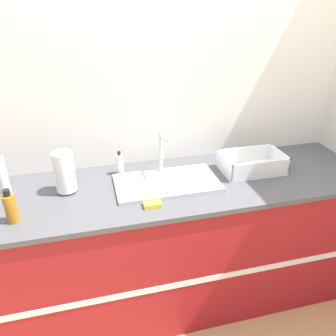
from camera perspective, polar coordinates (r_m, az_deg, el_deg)
ground_plane at (r=2.30m, az=1.98°, el=-27.11°), size 12.00×12.00×0.00m
wall_back at (r=2.09m, az=-2.69°, el=11.34°), size 4.92×0.06×2.60m
counter_cabinet at (r=2.18m, az=-0.24°, el=-13.20°), size 2.54×0.68×0.91m
sink at (r=1.91m, az=-0.21°, el=-2.25°), size 0.60×0.32×0.28m
paper_towel_roll at (r=1.87m, az=-17.59°, el=-0.70°), size 0.11×0.11×0.24m
dish_rack at (r=2.11m, az=14.39°, el=0.52°), size 0.38×0.24×0.11m
bottle_white_spray at (r=2.01m, az=-27.04°, el=-0.85°), size 0.06×0.06×0.25m
bottle_amber at (r=1.74m, az=-25.75°, el=-6.25°), size 0.06×0.06×0.18m
soap_dispenser at (r=2.01m, az=-8.39°, el=0.67°), size 0.04×0.04×0.15m
sponge at (r=1.71m, az=-2.78°, el=-6.28°), size 0.09×0.06×0.02m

